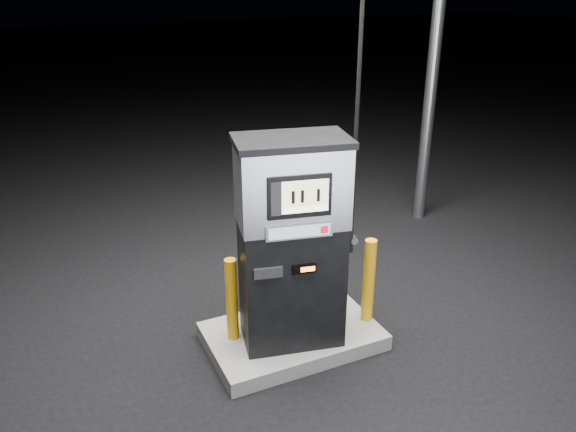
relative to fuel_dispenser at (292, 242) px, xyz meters
name	(u,v)px	position (x,y,z in m)	size (l,w,h in m)	color
ground	(292,342)	(0.06, 0.10, -1.13)	(80.00, 80.00, 0.00)	black
pump_island	(292,336)	(0.06, 0.10, -1.06)	(1.60, 1.00, 0.15)	#60615C
fuel_dispenser	(292,242)	(0.00, 0.00, 0.00)	(1.10, 0.75, 3.97)	black
bollard_left	(232,299)	(-0.49, 0.23, -0.58)	(0.11, 0.11, 0.81)	#F7A90D
bollard_right	(369,280)	(0.80, -0.03, -0.56)	(0.11, 0.11, 0.85)	#F7A90D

